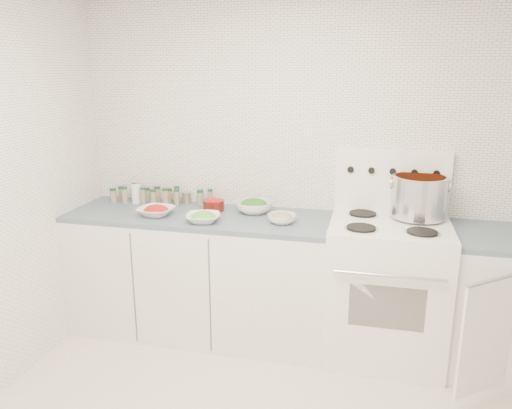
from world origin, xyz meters
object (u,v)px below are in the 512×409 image
at_px(stove, 386,285).
at_px(bowl_tomato, 156,211).
at_px(bowl_snowpea, 203,217).
at_px(stock_pot, 419,195).

distance_m(stove, bowl_tomato, 1.64).
relative_size(stove, bowl_snowpea, 5.05).
bearing_deg(bowl_tomato, stock_pot, 7.72).
xyz_separation_m(stove, stock_pot, (0.17, 0.14, 0.60)).
xyz_separation_m(stock_pot, bowl_snowpea, (-1.38, -0.31, -0.16)).
distance_m(stock_pot, bowl_tomato, 1.78).
bearing_deg(stove, stock_pot, 40.15).
bearing_deg(stock_pot, stove, -139.85).
height_order(stock_pot, bowl_tomato, stock_pot).
height_order(stove, stock_pot, stove).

